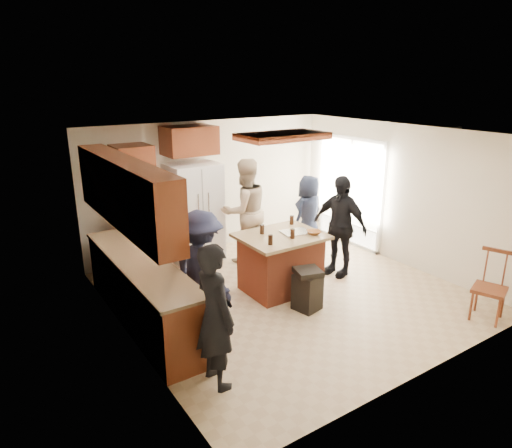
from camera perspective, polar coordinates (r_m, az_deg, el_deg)
room_shell at (r=11.07m, az=17.08°, el=4.63°), size 8.00×5.20×5.00m
person_front_left at (r=4.99m, az=-5.14°, el=-11.39°), size 0.45×0.61×1.65m
person_behind_left at (r=8.24m, az=-1.40°, el=1.65°), size 0.95×0.61×1.91m
person_behind_right at (r=8.86m, az=6.57°, el=1.29°), size 0.83×0.64×1.49m
person_side_right at (r=7.81m, az=10.40°, el=-0.23°), size 0.74×1.11×1.74m
person_counter at (r=6.15m, az=-6.78°, el=-5.66°), size 0.67×1.12×1.63m
left_cabinetry at (r=6.29m, az=-14.72°, el=-4.21°), size 0.64×3.00×2.30m
back_wall_units at (r=8.07m, az=-13.11°, el=3.96°), size 1.80×0.60×2.45m
refrigerator at (r=8.42m, az=-7.71°, el=1.45°), size 0.90×0.76×1.80m
kitchen_island at (r=7.24m, az=3.09°, el=-4.76°), size 1.28×1.03×0.93m
island_items at (r=7.12m, az=4.95°, el=-0.95°), size 1.01×0.76×0.15m
trash_bin at (r=6.74m, az=6.44°, el=-8.08°), size 0.45×0.45×0.63m
spindle_chair at (r=7.17m, az=27.19°, el=-7.23°), size 0.54×0.54×0.99m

